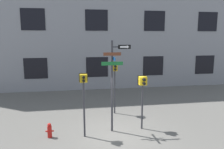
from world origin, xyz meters
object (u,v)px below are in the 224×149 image
at_px(street_sign_pole, 114,78).
at_px(pedestrian_signal_across, 115,75).
at_px(pedestrian_signal_right, 143,87).
at_px(fire_hydrant, 50,131).
at_px(pedestrian_signal_left, 84,89).

bearing_deg(street_sign_pole, pedestrian_signal_across, 78.36).
height_order(pedestrian_signal_right, fire_hydrant, pedestrian_signal_right).
bearing_deg(pedestrian_signal_across, pedestrian_signal_right, -69.20).
bearing_deg(pedestrian_signal_right, pedestrian_signal_across, 110.80).
xyz_separation_m(pedestrian_signal_right, pedestrian_signal_across, (-0.88, 2.31, 0.19)).
height_order(street_sign_pole, pedestrian_signal_across, street_sign_pole).
distance_m(pedestrian_signal_left, pedestrian_signal_across, 3.24).
height_order(pedestrian_signal_left, pedestrian_signal_across, pedestrian_signal_across).
xyz_separation_m(pedestrian_signal_across, fire_hydrant, (-3.29, -2.52, -1.88)).
distance_m(pedestrian_signal_left, fire_hydrant, 2.34).
distance_m(pedestrian_signal_across, fire_hydrant, 4.55).
relative_size(pedestrian_signal_left, fire_hydrant, 4.33).
distance_m(pedestrian_signal_right, fire_hydrant, 4.49).
distance_m(street_sign_pole, pedestrian_signal_across, 2.40).
bearing_deg(fire_hydrant, pedestrian_signal_across, 37.49).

